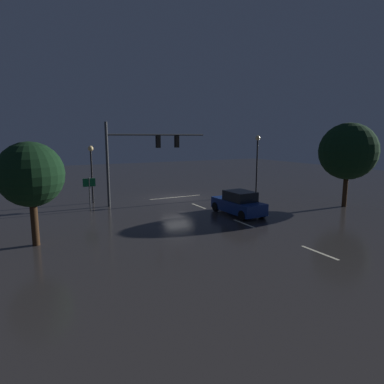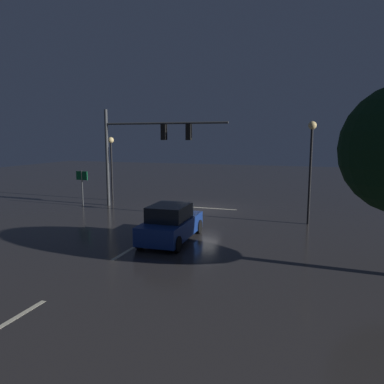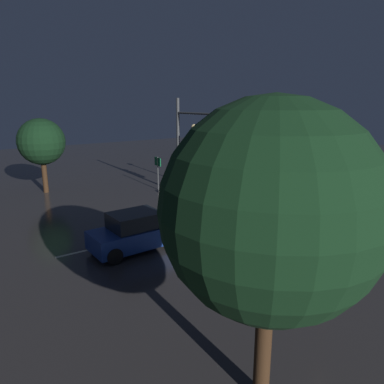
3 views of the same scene
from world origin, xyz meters
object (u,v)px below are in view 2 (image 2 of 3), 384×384
traffic_signal_assembly (144,142)px  street_lamp_right_kerb (111,156)px  street_lamp_left_kerb (311,154)px  car_approaching (171,224)px  route_sign (82,180)px

traffic_signal_assembly → street_lamp_right_kerb: traffic_signal_assembly is taller
street_lamp_right_kerb → traffic_signal_assembly: bearing=151.7°
traffic_signal_assembly → street_lamp_left_kerb: bearing=171.9°
car_approaching → street_lamp_left_kerb: (-5.89, -5.46, 3.04)m
car_approaching → street_lamp_right_kerb: 12.47m
street_lamp_left_kerb → street_lamp_right_kerb: size_ratio=1.18×
car_approaching → street_lamp_left_kerb: street_lamp_left_kerb is taller
car_approaching → route_sign: route_sign is taller
traffic_signal_assembly → street_lamp_right_kerb: (3.63, -1.95, -1.09)m
traffic_signal_assembly → route_sign: (4.36, 0.77, -2.66)m
traffic_signal_assembly → street_lamp_right_kerb: bearing=-28.3°
traffic_signal_assembly → route_sign: size_ratio=3.50×
street_lamp_right_kerb → route_sign: bearing=74.9°
street_lamp_right_kerb → route_sign: 3.22m
street_lamp_left_kerb → route_sign: 15.11m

